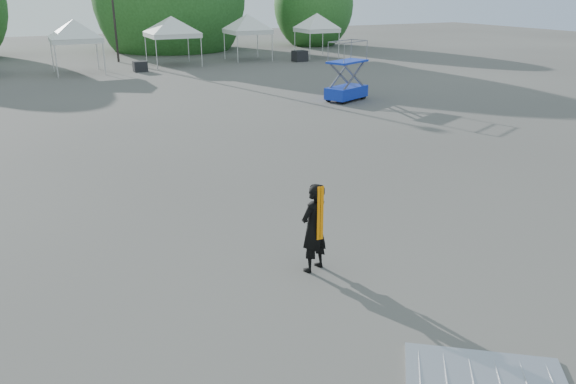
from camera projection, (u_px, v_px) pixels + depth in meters
name	position (u px, v px, depth m)	size (l,w,h in m)	color
ground	(241.00, 223.00, 13.08)	(120.00, 120.00, 0.00)	#474442
tree_far_e	(313.00, 5.00, 52.13)	(3.84, 3.84, 5.84)	#382314
tent_e	(74.00, 24.00, 34.79)	(4.24, 4.24, 3.88)	silver
tent_f	(171.00, 20.00, 38.48)	(4.69, 4.69, 3.88)	silver
tent_g	(247.00, 18.00, 41.39)	(4.16, 4.16, 3.88)	silver
tent_h	(317.00, 17.00, 42.82)	(3.84, 3.84, 3.88)	silver
man	(314.00, 228.00, 10.64)	(0.76, 0.64, 1.77)	black
scissor_lift	(347.00, 71.00, 26.77)	(2.43, 1.87, 2.81)	#0C21A6
barrier_mid	(485.00, 374.00, 7.92)	(2.43, 2.20, 0.07)	#A9ABB1
crate_mid	(140.00, 66.00, 36.46)	(0.85, 0.66, 0.66)	black
crate_east	(300.00, 56.00, 41.51)	(1.01, 0.78, 0.78)	black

